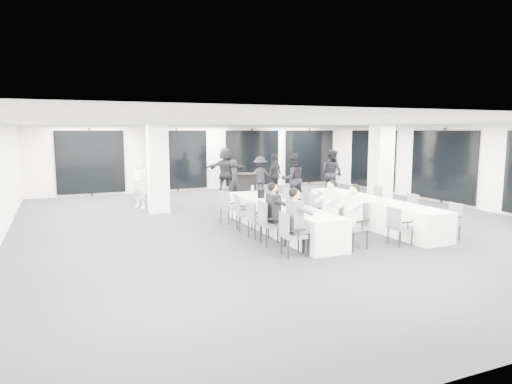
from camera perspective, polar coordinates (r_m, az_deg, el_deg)
room at (r=14.08m, az=4.46°, el=2.74°), size 14.04×16.04×2.84m
column_left at (r=14.81m, az=-12.18°, el=2.89°), size 0.60×0.60×2.80m
column_right at (r=15.82m, az=15.33°, el=3.08°), size 0.60×0.60×2.80m
banquet_table_main at (r=11.74m, az=3.00°, el=-3.23°), size 0.90×5.00×0.75m
banquet_table_side at (r=12.91m, az=14.28°, el=-2.46°), size 0.90×5.00×0.75m
cocktail_table at (r=15.99m, az=-1.17°, el=0.38°), size 0.80×0.80×1.11m
chair_main_left_near at (r=9.48m, az=4.27°, el=-4.93°), size 0.51×0.56×0.93m
chair_main_left_second at (r=10.37m, az=1.59°, el=-3.56°), size 0.56×0.61×1.01m
chair_main_left_mid at (r=11.07m, az=-0.05°, el=-3.25°), size 0.46×0.51×0.87m
chair_main_left_fourth at (r=11.83m, az=-1.69°, el=-2.35°), size 0.56×0.59×0.94m
chair_main_left_far at (r=12.85m, az=-3.52°, el=-1.59°), size 0.56×0.59×0.92m
chair_main_right_near at (r=10.36m, az=12.44°, el=-3.73°), size 0.59×0.63×1.02m
chair_main_right_second at (r=11.07m, az=9.72°, el=-3.21°), size 0.48×0.53×0.92m
chair_main_right_mid at (r=11.96m, az=6.93°, el=-2.26°), size 0.58×0.61×0.95m
chair_main_right_fourth at (r=12.72m, az=4.89°, el=-1.78°), size 0.46×0.51×0.89m
chair_main_right_far at (r=13.42m, az=3.28°, el=-1.22°), size 0.55×0.58×0.92m
chair_side_left_near at (r=10.85m, az=17.31°, el=-3.81°), size 0.45×0.50×0.88m
chair_side_left_mid at (r=12.11m, az=12.22°, el=-2.40°), size 0.50×0.54×0.90m
chair_side_left_far at (r=13.18m, az=8.92°, el=-1.57°), size 0.51×0.54×0.87m
chair_side_right_near at (r=12.01m, az=23.21°, el=-3.06°), size 0.45×0.50×0.86m
chair_side_right_mid at (r=13.03m, az=18.55°, el=-1.94°), size 0.47×0.52×0.89m
chair_side_right_far at (r=14.17m, az=14.47°, el=-0.92°), size 0.54×0.58×0.94m
seated_guest_a at (r=9.49m, az=5.19°, el=-3.18°), size 0.50×0.38×1.44m
seated_guest_b at (r=10.39m, az=2.47°, el=-2.21°), size 0.50×0.38×1.44m
seated_guest_c at (r=10.20m, az=11.76°, el=-2.55°), size 0.50×0.38×1.44m
seated_guest_d at (r=10.94m, az=9.04°, el=-1.80°), size 0.50×0.38×1.44m
standing_guest_a at (r=16.85m, az=-2.67°, el=1.79°), size 0.78×0.81×1.73m
standing_guest_b at (r=15.91m, az=4.61°, el=2.03°), size 1.00×0.62×2.07m
standing_guest_c at (r=18.18m, az=0.52°, el=2.30°), size 1.26×0.85×1.77m
standing_guest_d at (r=18.13m, az=2.35°, el=2.54°), size 1.29×1.20×1.93m
standing_guest_e at (r=20.50m, az=9.56°, el=2.76°), size 0.55×0.86×1.74m
standing_guest_f at (r=19.68m, az=-3.82°, el=3.21°), size 2.07×1.60×2.12m
standing_guest_g at (r=15.77m, az=-14.38°, el=1.36°), size 0.84×0.86×1.84m
standing_guest_h at (r=18.14m, az=9.47°, el=2.71°), size 0.84×1.13×2.10m
ice_bucket_near at (r=10.78m, az=5.02°, el=-1.45°), size 0.25×0.25×0.28m
ice_bucket_far at (r=12.55m, az=0.63°, el=-0.23°), size 0.21×0.21×0.24m
water_bottle_a at (r=10.05m, az=6.75°, el=-2.36°), size 0.07×0.07×0.21m
water_bottle_b at (r=11.90m, az=3.13°, el=-0.74°), size 0.07×0.07×0.21m
water_bottle_c at (r=13.41m, az=-0.46°, el=0.30°), size 0.08×0.08×0.24m
plate_a at (r=10.45m, az=5.24°, el=-2.46°), size 0.22×0.22×0.03m
plate_b at (r=10.43m, az=7.27°, el=-2.51°), size 0.19×0.19×0.03m
plate_c at (r=11.15m, az=4.65°, el=-1.81°), size 0.21×0.21×0.03m
wine_glass at (r=9.79m, az=9.93°, el=-2.35°), size 0.08×0.08×0.21m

